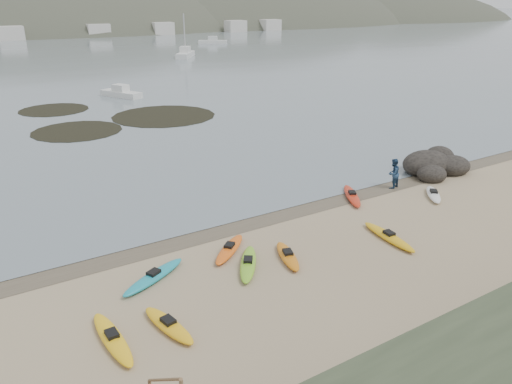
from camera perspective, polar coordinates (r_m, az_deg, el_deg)
ground at (r=28.12m, az=0.00°, el=-2.85°), size 600.00×600.00×0.00m
wet_sand at (r=27.89m, az=0.33°, el=-3.05°), size 60.00×60.00×0.00m
kayaks at (r=24.06m, az=2.61°, el=-6.82°), size 22.72×9.43×0.34m
person_east at (r=33.26m, az=15.42°, el=2.05°), size 1.10×0.94×1.96m
rock_cluster at (r=37.61m, az=19.72°, el=2.59°), size 5.38×3.97×1.87m
kelp_mats at (r=53.57m, az=-15.90°, el=8.10°), size 18.67×18.75×0.04m
moored_boats at (r=98.85m, az=-19.66°, el=13.71°), size 87.94×70.86×1.18m
far_hills at (r=223.80m, az=-18.77°, el=13.13°), size 550.00×135.00×80.00m
far_town at (r=168.14m, az=-26.54°, el=15.91°), size 199.00×5.00×4.00m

